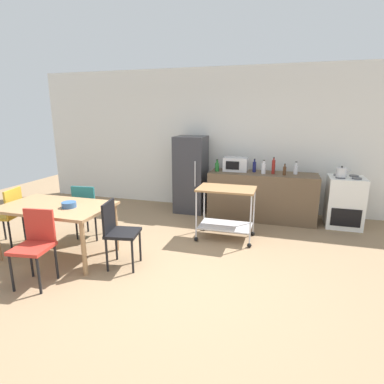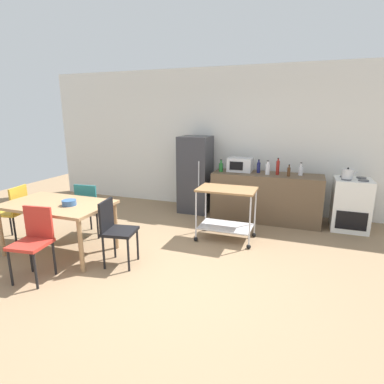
{
  "view_description": "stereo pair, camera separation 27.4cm",
  "coord_description": "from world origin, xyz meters",
  "px_view_note": "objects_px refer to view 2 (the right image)",
  "views": [
    {
      "loc": [
        1.26,
        -3.29,
        1.98
      ],
      "look_at": [
        -0.08,
        1.2,
        0.8
      ],
      "focal_mm": 29.05,
      "sensor_mm": 36.0,
      "label": 1
    },
    {
      "loc": [
        1.52,
        -3.2,
        1.98
      ],
      "look_at": [
        -0.08,
        1.2,
        0.8
      ],
      "focal_mm": 29.05,
      "sensor_mm": 36.0,
      "label": 2
    }
  ],
  "objects_px": {
    "bottle_olive_oil": "(221,167)",
    "fruit_bowl": "(69,203)",
    "kitchen_cart": "(226,205)",
    "bottle_hot_sauce": "(278,167)",
    "chair_mustard": "(14,209)",
    "chair_red": "(34,238)",
    "bottle_sesame_oil": "(289,172)",
    "chair_black": "(115,228)",
    "dining_table": "(58,208)",
    "microwave": "(240,165)",
    "chair_teal": "(90,206)",
    "refrigerator": "(195,174)",
    "kettle": "(348,174)",
    "bottle_sparkling_water": "(301,170)",
    "bottle_soy_sauce": "(259,167)",
    "stove_oven": "(351,204)"
  },
  "relations": [
    {
      "from": "bottle_olive_oil",
      "to": "fruit_bowl",
      "type": "distance_m",
      "value": 2.88
    },
    {
      "from": "kitchen_cart",
      "to": "bottle_hot_sauce",
      "type": "xyz_separation_m",
      "value": [
        0.66,
        1.17,
        0.46
      ]
    },
    {
      "from": "fruit_bowl",
      "to": "chair_mustard",
      "type": "bearing_deg",
      "value": 173.72
    },
    {
      "from": "chair_red",
      "to": "bottle_sesame_oil",
      "type": "height_order",
      "value": "bottle_sesame_oil"
    },
    {
      "from": "chair_red",
      "to": "chair_black",
      "type": "bearing_deg",
      "value": 34.42
    },
    {
      "from": "dining_table",
      "to": "bottle_sesame_oil",
      "type": "height_order",
      "value": "bottle_sesame_oil"
    },
    {
      "from": "dining_table",
      "to": "microwave",
      "type": "height_order",
      "value": "microwave"
    },
    {
      "from": "bottle_hot_sauce",
      "to": "chair_teal",
      "type": "bearing_deg",
      "value": -147.63
    },
    {
      "from": "chair_red",
      "to": "refrigerator",
      "type": "relative_size",
      "value": 0.57
    },
    {
      "from": "dining_table",
      "to": "kettle",
      "type": "distance_m",
      "value": 4.64
    },
    {
      "from": "dining_table",
      "to": "bottle_olive_oil",
      "type": "xyz_separation_m",
      "value": [
        1.76,
        2.41,
        0.32
      ]
    },
    {
      "from": "refrigerator",
      "to": "microwave",
      "type": "bearing_deg",
      "value": -0.27
    },
    {
      "from": "chair_teal",
      "to": "fruit_bowl",
      "type": "relative_size",
      "value": 4.63
    },
    {
      "from": "kitchen_cart",
      "to": "bottle_sparkling_water",
      "type": "height_order",
      "value": "bottle_sparkling_water"
    },
    {
      "from": "chair_black",
      "to": "bottle_soy_sauce",
      "type": "xyz_separation_m",
      "value": [
        1.48,
        2.57,
        0.49
      ]
    },
    {
      "from": "bottle_olive_oil",
      "to": "microwave",
      "type": "distance_m",
      "value": 0.38
    },
    {
      "from": "dining_table",
      "to": "refrigerator",
      "type": "bearing_deg",
      "value": 65.31
    },
    {
      "from": "chair_mustard",
      "to": "refrigerator",
      "type": "xyz_separation_m",
      "value": [
        2.17,
        2.47,
        0.26
      ]
    },
    {
      "from": "bottle_sparkling_water",
      "to": "bottle_hot_sauce",
      "type": "bearing_deg",
      "value": -169.62
    },
    {
      "from": "kitchen_cart",
      "to": "fruit_bowl",
      "type": "bearing_deg",
      "value": -145.29
    },
    {
      "from": "refrigerator",
      "to": "bottle_sparkling_water",
      "type": "bearing_deg",
      "value": -1.14
    },
    {
      "from": "chair_red",
      "to": "bottle_hot_sauce",
      "type": "xyz_separation_m",
      "value": [
        2.56,
        3.15,
        0.52
      ]
    },
    {
      "from": "chair_black",
      "to": "chair_red",
      "type": "height_order",
      "value": "same"
    },
    {
      "from": "chair_teal",
      "to": "refrigerator",
      "type": "distance_m",
      "value": 2.23
    },
    {
      "from": "stove_oven",
      "to": "bottle_olive_oil",
      "type": "distance_m",
      "value": 2.38
    },
    {
      "from": "refrigerator",
      "to": "microwave",
      "type": "distance_m",
      "value": 0.95
    },
    {
      "from": "bottle_soy_sauce",
      "to": "chair_red",
      "type": "bearing_deg",
      "value": -124.38
    },
    {
      "from": "kitchen_cart",
      "to": "bottle_sesame_oil",
      "type": "distance_m",
      "value": 1.44
    },
    {
      "from": "stove_oven",
      "to": "refrigerator",
      "type": "height_order",
      "value": "refrigerator"
    },
    {
      "from": "bottle_olive_oil",
      "to": "kettle",
      "type": "xyz_separation_m",
      "value": [
        2.2,
        -0.02,
        0.01
      ]
    },
    {
      "from": "bottle_sesame_oil",
      "to": "kettle",
      "type": "xyz_separation_m",
      "value": [
        0.95,
        0.02,
        0.02
      ]
    },
    {
      "from": "chair_mustard",
      "to": "bottle_hot_sauce",
      "type": "relative_size",
      "value": 2.9
    },
    {
      "from": "kettle",
      "to": "refrigerator",
      "type": "bearing_deg",
      "value": 176.3
    },
    {
      "from": "fruit_bowl",
      "to": "bottle_soy_sauce",
      "type": "bearing_deg",
      "value": 49.13
    },
    {
      "from": "stove_oven",
      "to": "bottle_hot_sauce",
      "type": "relative_size",
      "value": 2.99
    },
    {
      "from": "fruit_bowl",
      "to": "bottle_olive_oil",
      "type": "bearing_deg",
      "value": 58.15
    },
    {
      "from": "chair_black",
      "to": "dining_table",
      "type": "bearing_deg",
      "value": 77.91
    },
    {
      "from": "bottle_olive_oil",
      "to": "bottle_sesame_oil",
      "type": "relative_size",
      "value": 1.12
    },
    {
      "from": "kitchen_cart",
      "to": "fruit_bowl",
      "type": "relative_size",
      "value": 4.73
    },
    {
      "from": "bottle_olive_oil",
      "to": "kettle",
      "type": "distance_m",
      "value": 2.2
    },
    {
      "from": "chair_red",
      "to": "bottle_hot_sauce",
      "type": "relative_size",
      "value": 2.9
    },
    {
      "from": "dining_table",
      "to": "bottle_soy_sauce",
      "type": "height_order",
      "value": "bottle_soy_sauce"
    },
    {
      "from": "refrigerator",
      "to": "bottle_soy_sauce",
      "type": "bearing_deg",
      "value": -2.03
    },
    {
      "from": "chair_teal",
      "to": "kettle",
      "type": "relative_size",
      "value": 3.71
    },
    {
      "from": "chair_mustard",
      "to": "stove_oven",
      "type": "distance_m",
      "value": 5.6
    },
    {
      "from": "kitchen_cart",
      "to": "chair_teal",
      "type": "bearing_deg",
      "value": -164.23
    },
    {
      "from": "chair_teal",
      "to": "bottle_hot_sauce",
      "type": "bearing_deg",
      "value": -153.45
    },
    {
      "from": "chair_mustard",
      "to": "stove_oven",
      "type": "xyz_separation_m",
      "value": [
        5.07,
        2.39,
        -0.07
      ]
    },
    {
      "from": "chair_mustard",
      "to": "bottle_sparkling_water",
      "type": "distance_m",
      "value": 4.88
    },
    {
      "from": "dining_table",
      "to": "fruit_bowl",
      "type": "height_order",
      "value": "fruit_bowl"
    }
  ]
}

